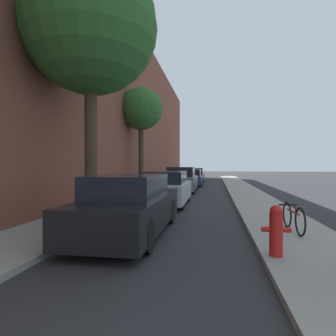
% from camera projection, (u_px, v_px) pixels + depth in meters
% --- Properties ---
extents(ground_plane, '(120.00, 120.00, 0.00)m').
position_uv_depth(ground_plane, '(194.00, 197.00, 14.97)').
color(ground_plane, '#28282B').
extents(sidewalk_left, '(2.00, 52.00, 0.12)m').
position_uv_depth(sidewalk_left, '(140.00, 195.00, 15.43)').
color(sidewalk_left, gray).
rests_on(sidewalk_left, ground).
extents(sidewalk_right, '(2.00, 52.00, 0.12)m').
position_uv_depth(sidewalk_right, '(251.00, 197.00, 14.50)').
color(sidewalk_right, gray).
rests_on(sidewalk_right, ground).
extents(building_facade_left, '(0.70, 52.00, 10.86)m').
position_uv_depth(building_facade_left, '(116.00, 96.00, 15.59)').
color(building_facade_left, brown).
rests_on(building_facade_left, ground).
extents(parked_car_black, '(1.70, 4.64, 1.44)m').
position_uv_depth(parked_car_black, '(130.00, 206.00, 6.91)').
color(parked_car_black, black).
rests_on(parked_car_black, ground).
extents(parked_car_silver, '(1.89, 4.12, 1.41)m').
position_uv_depth(parked_car_silver, '(165.00, 189.00, 12.07)').
color(parked_car_silver, black).
rests_on(parked_car_silver, ground).
extents(parked_car_grey, '(1.78, 3.96, 1.55)m').
position_uv_depth(parked_car_grey, '(182.00, 180.00, 17.73)').
color(parked_car_grey, black).
rests_on(parked_car_grey, ground).
extents(parked_car_navy, '(1.79, 4.00, 1.34)m').
position_uv_depth(parked_car_navy, '(191.00, 178.00, 22.91)').
color(parked_car_navy, black).
rests_on(parked_car_navy, ground).
extents(parked_car_red, '(1.72, 4.00, 1.39)m').
position_uv_depth(parked_car_red, '(195.00, 175.00, 28.15)').
color(parked_car_red, black).
rests_on(parked_car_red, ground).
extents(street_tree_near, '(3.82, 3.82, 7.41)m').
position_uv_depth(street_tree_near, '(91.00, 28.00, 8.13)').
color(street_tree_near, '#423323').
rests_on(street_tree_near, sidewalk_left).
extents(street_tree_far, '(2.48, 2.48, 6.07)m').
position_uv_depth(street_tree_far, '(141.00, 110.00, 16.55)').
color(street_tree_far, '#423323').
rests_on(street_tree_far, sidewalk_left).
extents(fire_hydrant, '(0.48, 0.22, 0.88)m').
position_uv_depth(fire_hydrant, '(276.00, 230.00, 4.90)').
color(fire_hydrant, red).
rests_on(fire_hydrant, sidewalk_right).
extents(bicycle, '(0.44, 1.56, 0.64)m').
position_uv_depth(bicycle, '(293.00, 217.00, 6.72)').
color(bicycle, black).
rests_on(bicycle, sidewalk_right).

